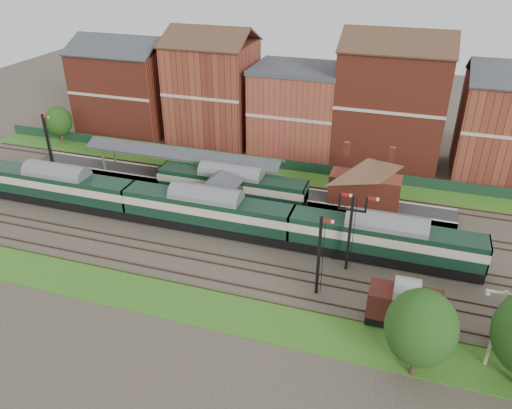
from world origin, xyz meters
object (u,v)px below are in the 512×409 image
(platform_railcar, at_px, (232,186))
(goods_van_a, at_px, (404,306))
(semaphore_bracket, at_px, (350,228))
(dmu_train, at_px, (207,210))
(signal_box, at_px, (223,192))

(platform_railcar, distance_m, goods_van_a, 25.97)
(semaphore_bracket, relative_size, platform_railcar, 0.45)
(dmu_train, bearing_deg, goods_van_a, -22.92)
(semaphore_bracket, relative_size, dmu_train, 0.14)
(platform_railcar, height_order, goods_van_a, platform_railcar)
(goods_van_a, bearing_deg, platform_railcar, 143.36)
(dmu_train, xyz_separation_m, platform_railcar, (0.45, 6.50, -0.09))
(semaphore_bracket, height_order, dmu_train, semaphore_bracket)
(goods_van_a, bearing_deg, semaphore_bracket, 130.72)
(signal_box, height_order, platform_railcar, signal_box)
(semaphore_bracket, bearing_deg, signal_box, 159.08)
(dmu_train, height_order, goods_van_a, dmu_train)
(semaphore_bracket, height_order, platform_railcar, semaphore_bracket)
(signal_box, xyz_separation_m, goods_van_a, (20.63, -12.25, -1.16))
(signal_box, relative_size, dmu_train, 0.11)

